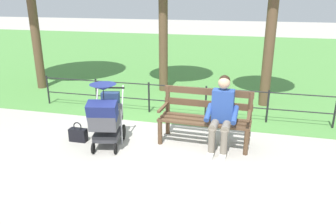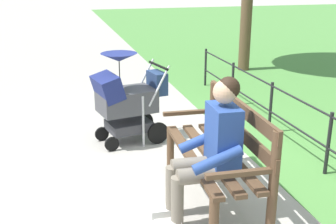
% 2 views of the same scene
% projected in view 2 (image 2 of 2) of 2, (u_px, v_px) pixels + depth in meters
% --- Properties ---
extents(ground_plane, '(60.00, 60.00, 0.00)m').
position_uv_depth(ground_plane, '(184.00, 163.00, 4.90)').
color(ground_plane, '#ADA89E').
extents(park_bench, '(1.62, 0.66, 0.96)m').
position_uv_depth(park_bench, '(221.00, 147.00, 4.02)').
color(park_bench, brown).
rests_on(park_bench, ground).
extents(person_on_bench, '(0.55, 0.74, 1.28)m').
position_uv_depth(person_on_bench, '(211.00, 146.00, 3.64)').
color(person_on_bench, slate).
rests_on(person_on_bench, ground).
extents(stroller, '(0.66, 0.96, 1.15)m').
position_uv_depth(stroller, '(126.00, 97.00, 5.33)').
color(stroller, black).
rests_on(stroller, ground).
extents(handbag, '(0.32, 0.14, 0.37)m').
position_uv_depth(handbag, '(125.00, 117.00, 6.06)').
color(handbag, black).
rests_on(handbag, ground).
extents(park_fence, '(6.46, 0.04, 0.70)m').
position_uv_depth(park_fence, '(297.00, 119.00, 5.11)').
color(park_fence, black).
rests_on(park_fence, ground).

